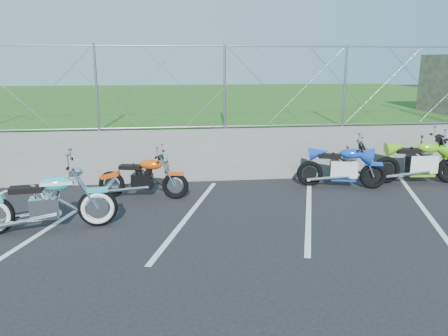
{
  "coord_description": "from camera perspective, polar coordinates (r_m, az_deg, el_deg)",
  "views": [
    {
      "loc": [
        -0.29,
        -7.05,
        2.92
      ],
      "look_at": [
        0.72,
        1.3,
        0.84
      ],
      "focal_mm": 35.0,
      "sensor_mm": 36.0,
      "label": 1
    }
  ],
  "objects": [
    {
      "name": "chain_link_fence",
      "position": [
        10.58,
        -5.39,
        10.45
      ],
      "size": [
        28.0,
        0.03,
        2.0
      ],
      "color": "gray",
      "rests_on": "retaining_wall"
    },
    {
      "name": "parking_lines",
      "position": [
        8.69,
        3.41,
        -5.76
      ],
      "size": [
        18.29,
        4.31,
        0.01
      ],
      "color": "silver",
      "rests_on": "ground"
    },
    {
      "name": "sportbike_green",
      "position": [
        11.6,
        24.26,
        0.58
      ],
      "size": [
        2.24,
        0.8,
        1.16
      ],
      "rotation": [
        0.0,
        0.0,
        -0.1
      ],
      "color": "black",
      "rests_on": "ground"
    },
    {
      "name": "retaining_wall",
      "position": [
        10.8,
        -5.19,
        1.68
      ],
      "size": [
        30.0,
        0.22,
        1.3
      ],
      "primitive_type": "cube",
      "color": "slate",
      "rests_on": "ground"
    },
    {
      "name": "cruiser_turquoise",
      "position": [
        8.24,
        -22.01,
        -4.39
      ],
      "size": [
        2.42,
        0.76,
        1.2
      ],
      "rotation": [
        0.0,
        0.0,
        0.12
      ],
      "color": "black",
      "rests_on": "ground"
    },
    {
      "name": "ground",
      "position": [
        7.64,
        -4.24,
        -8.65
      ],
      "size": [
        90.0,
        90.0,
        0.0
      ],
      "primitive_type": "plane",
      "color": "black",
      "rests_on": "ground"
    },
    {
      "name": "naked_orange",
      "position": [
        9.6,
        -10.38,
        -1.43
      ],
      "size": [
        1.97,
        0.68,
        0.99
      ],
      "rotation": [
        0.0,
        0.0,
        -0.21
      ],
      "color": "black",
      "rests_on": "ground"
    },
    {
      "name": "sportbike_blue",
      "position": [
        10.61,
        15.24,
        -0.04
      ],
      "size": [
        2.01,
        0.8,
        1.07
      ],
      "rotation": [
        0.0,
        0.0,
        -0.28
      ],
      "color": "black",
      "rests_on": "ground"
    },
    {
      "name": "grass_field",
      "position": [
        20.68,
        -6.08,
        7.49
      ],
      "size": [
        30.0,
        20.0,
        1.3
      ],
      "primitive_type": "cube",
      "color": "#204F15",
      "rests_on": "ground"
    }
  ]
}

